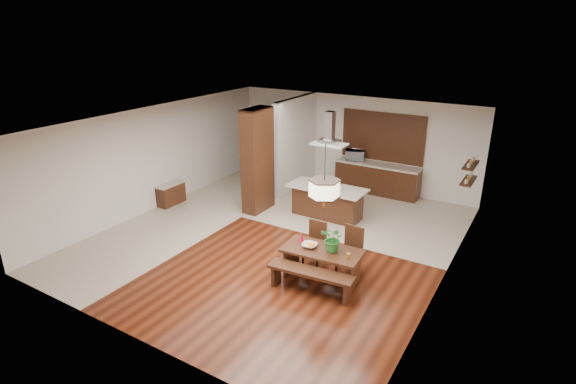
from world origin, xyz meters
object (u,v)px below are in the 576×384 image
Objects in this scene: dining_bench at (310,281)px; range_hood at (330,128)px; dining_chair_left at (314,244)px; island_cup at (340,188)px; dining_table at (322,257)px; kitchen_island at (327,201)px; foliage_plant at (333,239)px; hallway_console at (171,194)px; pendant_lantern at (325,177)px; fruit_bowl at (310,245)px; microwave at (355,155)px; dining_chair_right at (349,251)px.

dining_bench is 4.38m from range_hood.
dining_chair_left is 8.07× the size of island_cup.
dining_table is 3.78m from range_hood.
kitchen_island is 0.62m from island_cup.
foliage_plant is at bearing -67.73° from island_cup.
hallway_console is 0.92× the size of dining_chair_left.
hallway_console is at bearing -162.33° from island_cup.
range_hood is at bearing 114.51° from pendant_lantern.
dining_bench is at bearing -85.69° from pendant_lantern.
kitchen_island is 2.02m from range_hood.
microwave reaches higher than fruit_bowl.
fruit_bowl is (-0.32, 0.55, 0.47)m from dining_bench.
dining_bench is 0.79m from fruit_bowl.
island_cup is (-0.94, 2.87, -1.32)m from pendant_lantern.
dining_chair_right is (0.36, 0.52, 0.01)m from dining_table.
hallway_console is 0.87× the size of dining_chair_right.
range_hood reaches higher than island_cup.
range_hood is (4.30, 1.56, 2.15)m from hallway_console.
fruit_bowl is at bearing -70.38° from range_hood.
dining_chair_right is 1.12× the size of range_hood.
hallway_console is 6.03m from foliage_plant.
range_hood is (-1.34, 2.93, 1.97)m from dining_table.
hallway_console is 5.05m from range_hood.
dining_bench is at bearing -59.36° from fruit_bowl.
hallway_console is 4.96m from island_cup.
fruit_bowl is at bearing 120.64° from dining_bench.
hallway_console is at bearing 168.57° from dining_chair_left.
dining_bench is (0.04, -0.58, -0.25)m from dining_table.
dining_table is at bearing 180.00° from pendant_lantern.
microwave is at bearing 106.71° from pendant_lantern.
dining_chair_left reaches higher than kitchen_island.
microwave reaches higher than island_cup.
dining_bench is at bearing -18.99° from hallway_console.
dining_chair_left is 3.10× the size of fruit_bowl.
dining_table is 5.38× the size of fruit_bowl.
dining_table is 1.74× the size of dining_chair_left.
dining_bench is 1.17m from dining_chair_left.
foliage_plant is 1.74× the size of fruit_bowl.
foliage_plant is at bearing -61.73° from range_hood.
dining_table is at bearing -13.71° from hallway_console.
fruit_bowl is at bearing -69.39° from kitchen_island.
foliage_plant is 3.30m from kitchen_island.
range_hood reaches higher than kitchen_island.
kitchen_island is (-0.90, 2.47, -0.03)m from dining_chair_left.
dining_chair_right is 5.27m from microwave.
dining_chair_left is 1.78× the size of foliage_plant.
microwave is at bearing 118.43° from dining_chair_right.
island_cup is at bearing 108.17° from dining_table.
dining_table is 1.85× the size of range_hood.
pendant_lantern is 1.32m from foliage_plant.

